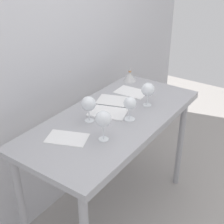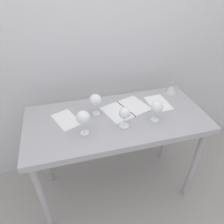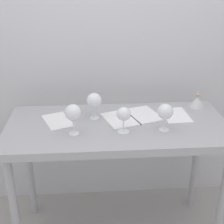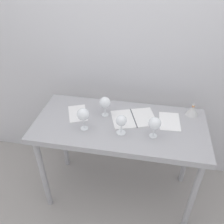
% 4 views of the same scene
% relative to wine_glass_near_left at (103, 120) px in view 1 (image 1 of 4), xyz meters
% --- Properties ---
extents(ground_plane, '(6.00, 6.00, 0.00)m').
position_rel_wine_glass_near_left_xyz_m(ground_plane, '(0.27, 0.12, -1.04)').
color(ground_plane, '#9F9994').
extents(back_wall, '(3.80, 0.04, 2.60)m').
position_rel_wine_glass_near_left_xyz_m(back_wall, '(0.27, 0.61, 0.26)').
color(back_wall, silver).
rests_on(back_wall, ground_plane).
extents(steel_counter, '(1.40, 0.65, 0.90)m').
position_rel_wine_glass_near_left_xyz_m(steel_counter, '(0.27, 0.12, -0.24)').
color(steel_counter, '#A3A3A8').
rests_on(steel_counter, ground_plane).
extents(wine_glass_near_left, '(0.10, 0.10, 0.19)m').
position_rel_wine_glass_near_left_xyz_m(wine_glass_near_left, '(0.00, 0.00, 0.00)').
color(wine_glass_near_left, white).
rests_on(wine_glass_near_left, steel_counter).
extents(wine_glass_far_left, '(0.10, 0.10, 0.17)m').
position_rel_wine_glass_near_left_xyz_m(wine_glass_far_left, '(0.13, 0.21, -0.01)').
color(wine_glass_far_left, white).
rests_on(wine_glass_far_left, steel_counter).
extents(wine_glass_near_center, '(0.08, 0.08, 0.16)m').
position_rel_wine_glass_near_left_xyz_m(wine_glass_near_center, '(0.29, 0.00, -0.02)').
color(wine_glass_near_center, white).
rests_on(wine_glass_near_center, steel_counter).
extents(wine_glass_near_right, '(0.09, 0.09, 0.17)m').
position_rel_wine_glass_near_left_xyz_m(wine_glass_near_right, '(0.54, 0.01, -0.02)').
color(wine_glass_near_right, white).
rests_on(wine_glass_near_right, steel_counter).
extents(open_notebook, '(0.42, 0.36, 0.01)m').
position_rel_wine_glass_near_left_xyz_m(open_notebook, '(0.37, 0.20, -0.13)').
color(open_notebook, white).
rests_on(open_notebook, steel_counter).
extents(tasting_sheet_upper, '(0.23, 0.28, 0.00)m').
position_rel_wine_glass_near_left_xyz_m(tasting_sheet_upper, '(-0.11, 0.19, -0.13)').
color(tasting_sheet_upper, white).
rests_on(tasting_sheet_upper, steel_counter).
extents(tasting_sheet_lower, '(0.18, 0.25, 0.00)m').
position_rel_wine_glass_near_left_xyz_m(tasting_sheet_lower, '(0.67, 0.22, -0.13)').
color(tasting_sheet_lower, white).
rests_on(tasting_sheet_lower, steel_counter).
extents(decanter_funnel, '(0.11, 0.11, 0.12)m').
position_rel_wine_glass_near_left_xyz_m(decanter_funnel, '(0.85, 0.35, -0.09)').
color(decanter_funnel, silver).
rests_on(decanter_funnel, steel_counter).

